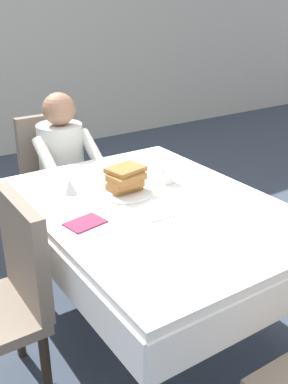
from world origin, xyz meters
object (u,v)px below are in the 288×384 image
Objects in this scene: plate_breakfast at (126,192)px; knife_right_of_plate at (158,186)px; cup_coffee at (168,175)px; diner_person at (64,161)px; spoon_near_edge at (163,219)px; dining_table_main at (155,220)px; syrup_pitcher at (70,187)px; chair_diner at (56,173)px; fork_left_of_plate at (95,203)px; bowl_butter at (130,171)px; breakfast_stack at (125,179)px; chair_left_side at (5,291)px.

knife_right_of_plate is at bearing -6.01° from plate_breakfast.
cup_coffee is at bearing 0.39° from plate_breakfast.
cup_coffee is (0.25, -0.82, 0.11)m from diner_person.
spoon_near_edge is (-0.03, -1.17, 0.07)m from diner_person.
dining_table_main is at bearing 91.96° from diner_person.
syrup_pitcher reaches higher than dining_table_main.
dining_table_main is at bearing 91.70° from chair_diner.
dining_table_main is 0.31m from fork_left_of_plate.
diner_person is at bearing -8.79° from fork_left_of_plate.
bowl_butter is at bearing 74.89° from dining_table_main.
plate_breakfast reaches higher than dining_table_main.
cup_coffee is at bearing -0.08° from breakfast_stack.
syrup_pitcher is (-0.51, 0.16, -0.01)m from cup_coffee.
plate_breakfast reaches higher than spoon_near_edge.
spoon_near_edge is at bearing 146.59° from knife_right_of_plate.
dining_table_main is 19.05× the size of syrup_pitcher.
syrup_pitcher reaches higher than knife_right_of_plate.
cup_coffee is 1.03× the size of bowl_butter.
spoon_near_edge is (-0.03, -1.33, 0.21)m from chair_diner.
fork_left_of_plate is at bearing -72.27° from chair_left_side.
diner_person is 0.87m from cup_coffee.
knife_right_of_plate is 0.38m from spoon_near_edge.
chair_diner is at bearing 88.66° from spoon_near_edge.
chair_left_side reaches higher than cup_coffee.
knife_right_of_plate is at bearing -6.73° from breakfast_stack.
fork_left_of_plate is (-0.19, -0.02, -0.08)m from breakfast_stack.
dining_table_main is 0.44m from bowl_butter.
fork_left_of_plate is at bearing -177.29° from cup_coffee.
plate_breakfast is at bearing 88.69° from diner_person.
dining_table_main is 7.62× the size of knife_right_of_plate.
bowl_butter is 0.43m from fork_left_of_plate.
bowl_butter is at bearing 72.93° from spoon_near_edge.
chair_left_side is 6.20× the size of spoon_near_edge.
cup_coffee is at bearing -79.09° from chair_left_side.
plate_breakfast is at bearing -78.90° from fork_left_of_plate.
diner_person reaches higher than breakfast_stack.
dining_table_main is 8.47× the size of fork_left_of_plate.
bowl_butter is at bearing 100.74° from chair_diner.
chair_left_side is 3.32× the size of plate_breakfast.
diner_person is at bearing -35.97° from chair_left_side.
chair_diner reaches higher than fork_left_of_plate.
spoon_near_edge is (-0.20, -0.32, 0.00)m from knife_right_of_plate.
diner_person is 5.60× the size of knife_right_of_plate.
knife_right_of_plate and spoon_near_edge have the same top height.
dining_table_main is at bearing -74.79° from breakfast_stack.
plate_breakfast is 3.50× the size of syrup_pitcher.
fork_left_of_plate is 0.37m from spoon_near_edge.
cup_coffee is 0.09m from knife_right_of_plate.
diner_person is 1.26m from chair_left_side.
diner_person is at bearing 88.69° from plate_breakfast.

